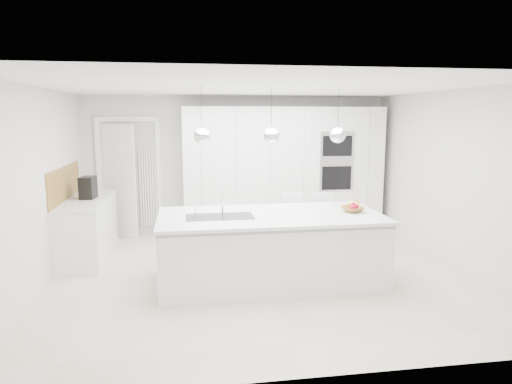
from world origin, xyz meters
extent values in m
plane|color=beige|center=(0.00, 0.00, 0.00)|extent=(5.50, 5.50, 0.00)
plane|color=silver|center=(0.00, 2.50, 1.25)|extent=(5.50, 0.00, 5.50)
plane|color=silver|center=(-2.75, 0.00, 1.25)|extent=(0.00, 5.00, 5.00)
plane|color=white|center=(0.00, 0.00, 2.50)|extent=(5.50, 5.50, 0.00)
cube|color=white|center=(0.80, 2.20, 1.15)|extent=(3.60, 0.60, 2.30)
cube|color=white|center=(-2.20, 2.42, 1.00)|extent=(0.76, 0.38, 2.00)
cube|color=white|center=(-2.45, 1.20, 0.43)|extent=(0.60, 1.80, 0.86)
cube|color=white|center=(-2.45, 1.20, 0.88)|extent=(0.62, 1.82, 0.04)
cube|color=olive|center=(-2.74, 1.20, 1.15)|extent=(0.02, 1.80, 0.50)
cube|color=white|center=(0.10, -0.30, 0.43)|extent=(2.80, 1.20, 0.86)
cube|color=white|center=(0.10, -0.25, 0.88)|extent=(2.84, 1.40, 0.04)
cylinder|color=white|center=(-0.50, -0.10, 1.05)|extent=(0.02, 0.02, 0.30)
sphere|color=white|center=(-0.75, -0.30, 1.90)|extent=(0.20, 0.20, 0.20)
sphere|color=white|center=(0.10, -0.30, 1.90)|extent=(0.20, 0.20, 0.20)
sphere|color=white|center=(0.95, -0.30, 1.90)|extent=(0.20, 0.20, 0.20)
imported|color=olive|center=(1.19, -0.28, 0.94)|extent=(0.37, 0.37, 0.07)
cube|color=black|center=(-2.43, 1.30, 1.07)|extent=(0.23, 0.33, 0.33)
sphere|color=#AB061F|center=(1.17, -0.33, 0.97)|extent=(0.07, 0.07, 0.07)
sphere|color=#AB061F|center=(1.21, -0.24, 0.97)|extent=(0.09, 0.09, 0.09)
sphere|color=#AB061F|center=(1.23, -0.27, 0.97)|extent=(0.08, 0.08, 0.08)
torus|color=yellow|center=(1.21, -0.26, 1.01)|extent=(0.22, 0.16, 0.20)
camera|label=1|loc=(-0.96, -5.85, 2.13)|focal=32.00mm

